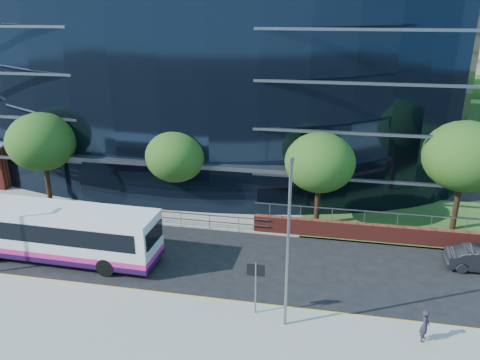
% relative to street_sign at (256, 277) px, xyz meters
% --- Properties ---
extents(ground, '(200.00, 200.00, 0.00)m').
position_rel_street_sign_xyz_m(ground, '(-4.50, 1.59, -2.15)').
color(ground, black).
rests_on(ground, ground).
extents(pavement_near, '(80.00, 8.00, 0.15)m').
position_rel_street_sign_xyz_m(pavement_near, '(-4.50, -3.41, -2.07)').
color(pavement_near, gray).
rests_on(pavement_near, ground).
extents(kerb, '(80.00, 0.25, 0.16)m').
position_rel_street_sign_xyz_m(kerb, '(-4.50, 0.59, -2.07)').
color(kerb, gray).
rests_on(kerb, ground).
extents(yellow_line_outer, '(80.00, 0.08, 0.01)m').
position_rel_street_sign_xyz_m(yellow_line_outer, '(-4.50, 0.79, -2.14)').
color(yellow_line_outer, gold).
rests_on(yellow_line_outer, ground).
extents(yellow_line_inner, '(80.00, 0.08, 0.01)m').
position_rel_street_sign_xyz_m(yellow_line_inner, '(-4.50, 0.94, -2.14)').
color(yellow_line_inner, gold).
rests_on(yellow_line_inner, ground).
extents(far_forecourt, '(50.00, 8.00, 0.10)m').
position_rel_street_sign_xyz_m(far_forecourt, '(-10.50, 12.59, -2.10)').
color(far_forecourt, gray).
rests_on(far_forecourt, ground).
extents(glass_office, '(44.00, 23.10, 16.00)m').
position_rel_street_sign_xyz_m(glass_office, '(-8.50, 22.44, 5.85)').
color(glass_office, black).
rests_on(glass_office, ground).
extents(guard_railings, '(24.00, 0.05, 1.10)m').
position_rel_street_sign_xyz_m(guard_railings, '(-12.50, 8.59, -1.33)').
color(guard_railings, slate).
rests_on(guard_railings, ground).
extents(street_sign, '(0.85, 0.09, 2.80)m').
position_rel_street_sign_xyz_m(street_sign, '(0.00, 0.00, 0.00)').
color(street_sign, slate).
rests_on(street_sign, pavement_near).
extents(tree_far_a, '(4.95, 4.95, 6.98)m').
position_rel_street_sign_xyz_m(tree_far_a, '(-17.50, 10.59, 2.71)').
color(tree_far_a, black).
rests_on(tree_far_a, ground).
extents(tree_far_b, '(4.29, 4.29, 6.05)m').
position_rel_street_sign_xyz_m(tree_far_b, '(-7.50, 11.09, 2.06)').
color(tree_far_b, black).
rests_on(tree_far_b, ground).
extents(tree_far_c, '(4.62, 4.62, 6.51)m').
position_rel_street_sign_xyz_m(tree_far_c, '(2.50, 10.59, 2.39)').
color(tree_far_c, black).
rests_on(tree_far_c, ground).
extents(tree_far_d, '(5.28, 5.28, 7.44)m').
position_rel_street_sign_xyz_m(tree_far_d, '(11.50, 11.59, 3.04)').
color(tree_far_d, black).
rests_on(tree_far_d, ground).
extents(tree_dist_e, '(4.62, 4.62, 6.51)m').
position_rel_street_sign_xyz_m(tree_dist_e, '(19.50, 41.59, 2.39)').
color(tree_dist_e, black).
rests_on(tree_dist_e, ground).
extents(streetlight_east, '(0.15, 0.77, 8.00)m').
position_rel_street_sign_xyz_m(streetlight_east, '(1.50, -0.59, 2.29)').
color(streetlight_east, slate).
rests_on(streetlight_east, pavement_near).
extents(city_bus, '(11.91, 3.02, 3.20)m').
position_rel_street_sign_xyz_m(city_bus, '(-12.00, 3.22, -0.45)').
color(city_bus, silver).
rests_on(city_bus, ground).
extents(pedestrian, '(0.50, 0.64, 1.53)m').
position_rel_street_sign_xyz_m(pedestrian, '(7.65, -0.55, -1.23)').
color(pedestrian, '#271F2F').
rests_on(pedestrian, pavement_near).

